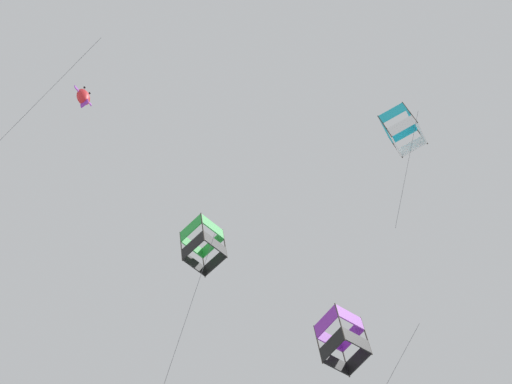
% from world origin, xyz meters
% --- Properties ---
extents(kite_fish_low_drifter, '(4.25, 3.86, 8.99)m').
position_xyz_m(kite_fish_low_drifter, '(-2.54, -5.45, 31.58)').
color(kite_fish_low_drifter, red).
extents(kite_box_highest, '(2.74, 2.48, 8.40)m').
position_xyz_m(kite_box_highest, '(0.02, 8.98, 30.85)').
color(kite_box_highest, '#1EB2C6').
extents(kite_box_far_centre, '(3.40, 4.06, 9.39)m').
position_xyz_m(kite_box_far_centre, '(-2.35, 5.86, 19.51)').
color(kite_box_far_centre, purple).
extents(kite_box_mid_left, '(2.30, 2.05, 9.30)m').
position_xyz_m(kite_box_mid_left, '(-1.33, 0.39, 21.91)').
color(kite_box_mid_left, green).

